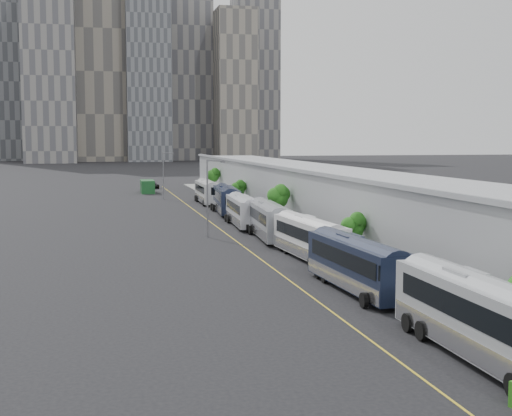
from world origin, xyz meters
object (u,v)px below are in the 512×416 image
object	(u,v)px
bus_4	(243,213)
suv	(152,185)
bus_2	(309,242)
bus_0	(481,325)
bus_3	(269,223)
street_lamp_far	(164,172)
street_lamp_near	(209,192)
shipping_container	(147,187)
bus_6	(207,194)
bus_5	(227,202)
bus_1	(357,269)

from	to	relation	value
bus_4	suv	xyz separation A→B (m)	(-5.91, 68.53, -0.89)
bus_2	suv	distance (m)	93.49
bus_0	bus_3	world-z (taller)	bus_0
bus_2	bus_4	distance (m)	24.72
street_lamp_far	street_lamp_near	bearing A→B (deg)	-89.71
bus_0	street_lamp_far	size ratio (longest dim) A/B	1.70
bus_2	shipping_container	xyz separation A→B (m)	(-8.76, 80.81, -0.32)
street_lamp_near	shipping_container	xyz separation A→B (m)	(-2.22, 65.07, -3.64)
bus_6	street_lamp_far	distance (m)	11.86
bus_3	shipping_container	world-z (taller)	bus_3
bus_0	shipping_container	size ratio (longest dim) A/B	2.09
bus_4	bus_6	xyz separation A→B (m)	(0.30, 31.06, 0.03)
bus_4	street_lamp_near	xyz separation A→B (m)	(-5.57, -8.96, 3.32)
bus_2	suv	size ratio (longest dim) A/B	2.61
bus_3	street_lamp_far	xyz separation A→B (m)	(-6.34, 51.92, 3.15)
bus_3	suv	bearing A→B (deg)	98.23
bus_3	street_lamp_near	distance (m)	7.26
bus_2	suv	bearing A→B (deg)	90.57
bus_0	bus_5	bearing A→B (deg)	90.13
bus_2	shipping_container	size ratio (longest dim) A/B	1.93
bus_2	bus_5	xyz separation A→B (m)	(-0.38, 39.54, 0.09)
bus_2	street_lamp_far	xyz separation A→B (m)	(-6.79, 65.41, 3.21)
street_lamp_near	bus_0	bearing A→B (deg)	-82.05
bus_1	suv	world-z (taller)	bus_1
bus_2	bus_6	bearing A→B (deg)	87.04
shipping_container	suv	world-z (taller)	shipping_container
bus_1	bus_2	distance (m)	13.66
bus_0	bus_4	world-z (taller)	bus_0
street_lamp_near	shipping_container	size ratio (longest dim) A/B	1.26
bus_4	street_lamp_near	size ratio (longest dim) A/B	1.53
bus_3	bus_0	bearing A→B (deg)	-86.08
bus_0	bus_2	bearing A→B (deg)	89.57
suv	street_lamp_far	bearing A→B (deg)	-97.62
bus_1	bus_6	bearing A→B (deg)	87.29
bus_3	shipping_container	bearing A→B (deg)	100.66
bus_0	bus_1	world-z (taller)	bus_0
bus_2	suv	world-z (taller)	bus_2
bus_4	suv	bearing A→B (deg)	97.57
bus_1	suv	size ratio (longest dim) A/B	2.66
bus_3	suv	xyz separation A→B (m)	(-6.44, 79.75, -0.95)
bus_2	bus_6	size ratio (longest dim) A/B	0.99
bus_1	bus_4	xyz separation A→B (m)	(-0.33, 38.34, -0.04)
bus_5	shipping_container	size ratio (longest dim) A/B	2.04
bus_3	street_lamp_far	world-z (taller)	street_lamp_far
bus_6	street_lamp_far	size ratio (longest dim) A/B	1.58
bus_6	bus_3	bearing A→B (deg)	-88.77
bus_4	bus_5	xyz separation A→B (m)	(0.59, 14.83, 0.09)
bus_1	bus_2	xyz separation A→B (m)	(0.64, 13.64, -0.03)
street_lamp_near	street_lamp_far	xyz separation A→B (m)	(-0.25, 49.67, -0.10)
bus_4	bus_6	size ratio (longest dim) A/B	0.99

